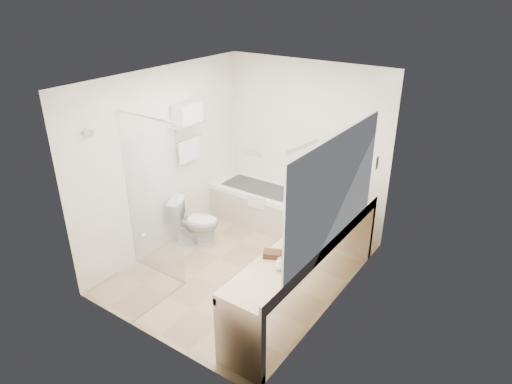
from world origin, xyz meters
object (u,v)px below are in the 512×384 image
Objects in this scene: toilet at (195,222)px; water_bottle_left at (343,207)px; amenity_basket at (272,254)px; bathtub at (264,205)px; vanity_counter at (308,256)px.

toilet is 2.16m from water_bottle_left.
bathtub is at bearing 125.84° from amenity_basket.
water_bottle_left is (0.19, 1.32, 0.05)m from amenity_basket.
water_bottle_left is at bearing -20.10° from bathtub.
toilet is at bearing 156.61° from amenity_basket.
water_bottle_left reaches higher than bathtub.
vanity_counter is 0.87m from water_bottle_left.
vanity_counter is at bearing 72.51° from amenity_basket.
bathtub is 1.78m from water_bottle_left.
amenity_basket reaches higher than toilet.
water_bottle_left is at bearing 87.63° from vanity_counter.
toilet is at bearing -112.17° from bathtub.
water_bottle_left is at bearing -99.71° from toilet.
bathtub is 2.41m from amenity_basket.
bathtub is 1.20m from toilet.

